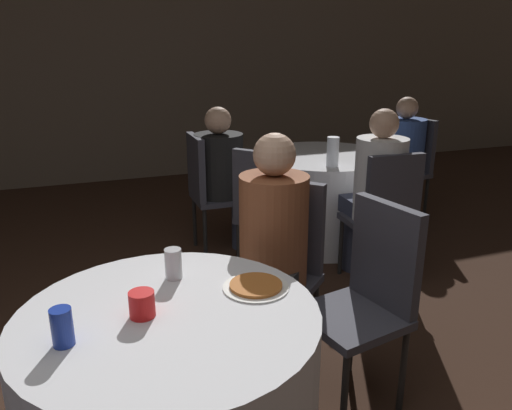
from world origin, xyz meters
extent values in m
cube|color=#7A6B5B|center=(0.00, 4.75, 1.40)|extent=(16.00, 0.06, 2.80)
cylinder|color=silver|center=(0.09, 0.10, 0.36)|extent=(1.05, 1.05, 0.72)
cylinder|color=silver|center=(1.77, 2.20, 0.36)|extent=(1.16, 1.16, 0.72)
cube|color=#383842|center=(0.71, 0.67, 0.44)|extent=(0.57, 0.57, 0.04)
cube|color=#383842|center=(0.85, 0.80, 0.70)|extent=(0.29, 0.31, 0.48)
cylinder|color=black|center=(0.70, 0.43, 0.21)|extent=(0.03, 0.03, 0.42)
cylinder|color=black|center=(0.47, 0.68, 0.21)|extent=(0.03, 0.03, 0.42)
cylinder|color=black|center=(0.95, 0.67, 0.21)|extent=(0.03, 0.03, 0.42)
cylinder|color=black|center=(0.72, 0.92, 0.21)|extent=(0.03, 0.03, 0.42)
cube|color=#383842|center=(0.92, 0.27, 0.44)|extent=(0.47, 0.47, 0.04)
cube|color=#383842|center=(1.10, 0.30, 0.70)|extent=(0.12, 0.38, 0.48)
cylinder|color=black|center=(0.79, 0.07, 0.21)|extent=(0.03, 0.03, 0.42)
cylinder|color=black|center=(0.72, 0.40, 0.21)|extent=(0.03, 0.03, 0.42)
cylinder|color=black|center=(1.12, 0.13, 0.21)|extent=(0.03, 0.03, 0.42)
cylinder|color=black|center=(1.06, 0.47, 0.21)|extent=(0.03, 0.03, 0.42)
cube|color=#383842|center=(1.09, 1.62, 0.44)|extent=(0.56, 0.56, 0.04)
cube|color=#383842|center=(0.95, 1.50, 0.70)|extent=(0.28, 0.32, 0.48)
cylinder|color=black|center=(1.11, 1.86, 0.21)|extent=(0.03, 0.03, 0.42)
cylinder|color=black|center=(1.33, 1.60, 0.21)|extent=(0.03, 0.03, 0.42)
cylinder|color=black|center=(0.85, 1.64, 0.21)|extent=(0.03, 0.03, 0.42)
cylinder|color=black|center=(1.07, 1.38, 0.21)|extent=(0.03, 0.03, 0.42)
cube|color=#383842|center=(0.88, 2.20, 0.44)|extent=(0.40, 0.40, 0.04)
cube|color=#383842|center=(0.70, 2.19, 0.70)|extent=(0.05, 0.38, 0.48)
cylinder|color=black|center=(1.04, 2.37, 0.21)|extent=(0.03, 0.03, 0.42)
cylinder|color=black|center=(1.05, 2.03, 0.21)|extent=(0.03, 0.03, 0.42)
cylinder|color=black|center=(0.70, 2.36, 0.21)|extent=(0.03, 0.03, 0.42)
cylinder|color=black|center=(0.71, 2.02, 0.21)|extent=(0.03, 0.03, 0.42)
cube|color=#383842|center=(1.72, 1.30, 0.44)|extent=(0.42, 0.42, 0.04)
cube|color=#383842|center=(1.71, 1.12, 0.70)|extent=(0.38, 0.07, 0.48)
cylinder|color=black|center=(1.56, 1.48, 0.21)|extent=(0.03, 0.03, 0.42)
cylinder|color=black|center=(1.90, 1.46, 0.21)|extent=(0.03, 0.03, 0.42)
cylinder|color=black|center=(1.54, 1.14, 0.21)|extent=(0.03, 0.03, 0.42)
cylinder|color=black|center=(1.88, 1.12, 0.21)|extent=(0.03, 0.03, 0.42)
cube|color=#383842|center=(2.66, 2.34, 0.44)|extent=(0.46, 0.46, 0.04)
cube|color=#383842|center=(2.84, 2.36, 0.70)|extent=(0.11, 0.38, 0.48)
cylinder|color=black|center=(2.52, 2.14, 0.21)|extent=(0.03, 0.03, 0.42)
cylinder|color=black|center=(2.47, 2.48, 0.21)|extent=(0.03, 0.03, 0.42)
cylinder|color=black|center=(2.86, 2.19, 0.21)|extent=(0.03, 0.03, 0.42)
cylinder|color=black|center=(2.80, 2.53, 0.21)|extent=(0.03, 0.03, 0.42)
cylinder|color=#282828|center=(2.44, 2.30, 0.23)|extent=(0.24, 0.24, 0.46)
cube|color=#282828|center=(2.55, 2.32, 0.51)|extent=(0.37, 0.40, 0.12)
cylinder|color=#33519E|center=(2.66, 2.34, 0.71)|extent=(0.37, 0.37, 0.49)
sphere|color=tan|center=(2.66, 2.34, 1.05)|extent=(0.19, 0.19, 0.19)
cylinder|color=#282828|center=(0.55, 0.53, 0.23)|extent=(0.24, 0.24, 0.46)
cube|color=#282828|center=(0.63, 0.60, 0.51)|extent=(0.45, 0.45, 0.12)
cylinder|color=brown|center=(0.71, 0.67, 0.74)|extent=(0.33, 0.33, 0.55)
sphere|color=tan|center=(0.71, 0.67, 1.11)|extent=(0.20, 0.20, 0.20)
cylinder|color=#33384C|center=(1.74, 1.52, 0.23)|extent=(0.24, 0.24, 0.46)
cube|color=#33384C|center=(1.73, 1.41, 0.51)|extent=(0.34, 0.34, 0.12)
cylinder|color=white|center=(1.72, 1.30, 0.74)|extent=(0.34, 0.34, 0.55)
sphere|color=tan|center=(1.72, 1.30, 1.11)|extent=(0.19, 0.19, 0.19)
cylinder|color=#33384C|center=(1.10, 2.20, 0.23)|extent=(0.24, 0.24, 0.46)
cube|color=#33384C|center=(0.99, 2.20, 0.51)|extent=(0.32, 0.36, 0.12)
cylinder|color=black|center=(0.88, 2.20, 0.71)|extent=(0.37, 0.37, 0.48)
sphere|color=tan|center=(0.88, 2.20, 1.05)|extent=(0.20, 0.20, 0.20)
cylinder|color=white|center=(0.44, 0.18, 0.72)|extent=(0.25, 0.25, 0.01)
cylinder|color=#BC6628|center=(0.44, 0.18, 0.73)|extent=(0.20, 0.20, 0.01)
cylinder|color=#1E38A5|center=(-0.24, 0.03, 0.78)|extent=(0.07, 0.07, 0.12)
cylinder|color=silver|center=(0.17, 0.36, 0.78)|extent=(0.07, 0.07, 0.12)
cylinder|color=red|center=(0.01, 0.12, 0.77)|extent=(0.09, 0.09, 0.09)
cylinder|color=silver|center=(1.64, 1.81, 0.83)|extent=(0.09, 0.09, 0.22)
camera|label=1|loc=(-0.14, -1.41, 1.60)|focal=35.00mm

